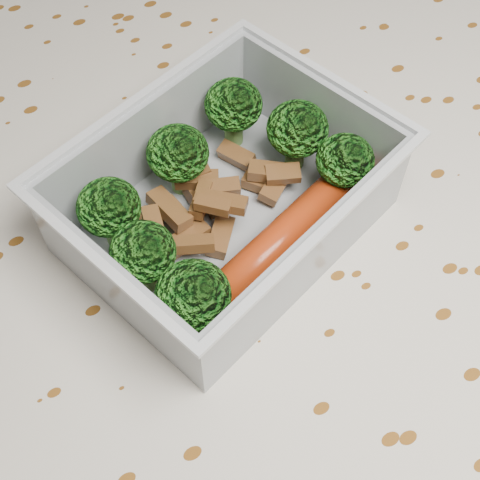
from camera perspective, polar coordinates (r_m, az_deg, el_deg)
dining_table at (r=0.46m, az=0.17°, el=-7.90°), size 1.40×0.90×0.75m
tablecloth at (r=0.41m, az=0.19°, el=-4.87°), size 1.46×0.96×0.19m
lunch_container at (r=0.38m, az=-1.20°, el=3.07°), size 0.21×0.18×0.06m
broccoli_florets at (r=0.37m, az=-2.15°, el=4.63°), size 0.16×0.14×0.05m
meat_pile at (r=0.39m, az=-2.60°, el=3.50°), size 0.11×0.08×0.03m
sausage at (r=0.37m, az=3.52°, el=-0.13°), size 0.15×0.06×0.02m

